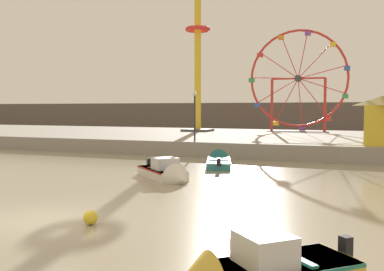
# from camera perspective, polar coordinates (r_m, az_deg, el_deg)

# --- Properties ---
(ground_plane) EXTENTS (240.00, 240.00, 0.00)m
(ground_plane) POSITION_cam_1_polar(r_m,az_deg,el_deg) (15.20, -18.46, -10.10)
(ground_plane) COLOR gray
(quay_promenade) EXTENTS (110.00, 21.99, 1.09)m
(quay_promenade) POSITION_cam_1_polar(r_m,az_deg,el_deg) (42.21, 8.68, -0.63)
(quay_promenade) COLOR gray
(quay_promenade) RESTS_ON ground_plane
(distant_town_skyline) EXTENTS (140.00, 3.00, 4.40)m
(distant_town_skyline) POSITION_cam_1_polar(r_m,az_deg,el_deg) (68.61, 13.86, 2.24)
(distant_town_skyline) COLOR #564C47
(distant_town_skyline) RESTS_ON ground_plane
(motorboat_white_red_stripe) EXTENTS (4.16, 3.94, 1.51)m
(motorboat_white_red_stripe) POSITION_cam_1_polar(r_m,az_deg,el_deg) (22.25, -3.08, -4.80)
(motorboat_white_red_stripe) COLOR silver
(motorboat_white_red_stripe) RESTS_ON ground_plane
(motorboat_teal_painted) EXTENTS (2.92, 5.37, 1.31)m
(motorboat_teal_painted) POSITION_cam_1_polar(r_m,az_deg,el_deg) (28.46, 3.42, -3.21)
(motorboat_teal_painted) COLOR teal
(motorboat_teal_painted) RESTS_ON ground_plane
(ferris_wheel_red_frame) EXTENTS (10.28, 1.20, 10.59)m
(ferris_wheel_red_frame) POSITION_cam_1_polar(r_m,az_deg,el_deg) (48.16, 13.30, 6.80)
(ferris_wheel_red_frame) COLOR red
(ferris_wheel_red_frame) RESTS_ON quay_promenade
(drop_tower_yellow_tower) EXTENTS (2.80, 2.80, 14.92)m
(drop_tower_yellow_tower) POSITION_cam_1_polar(r_m,az_deg,el_deg) (48.16, 0.73, 9.33)
(drop_tower_yellow_tower) COLOR gold
(drop_tower_yellow_tower) RESTS_ON quay_promenade
(promenade_lamp_near) EXTENTS (0.32, 0.32, 3.67)m
(promenade_lamp_near) POSITION_cam_1_polar(r_m,az_deg,el_deg) (32.95, 0.35, 3.43)
(promenade_lamp_near) COLOR #2D2D33
(promenade_lamp_near) RESTS_ON quay_promenade
(mooring_buoy_orange) EXTENTS (0.44, 0.44, 0.44)m
(mooring_buoy_orange) POSITION_cam_1_polar(r_m,az_deg,el_deg) (14.14, -12.77, -10.11)
(mooring_buoy_orange) COLOR yellow
(mooring_buoy_orange) RESTS_ON ground_plane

